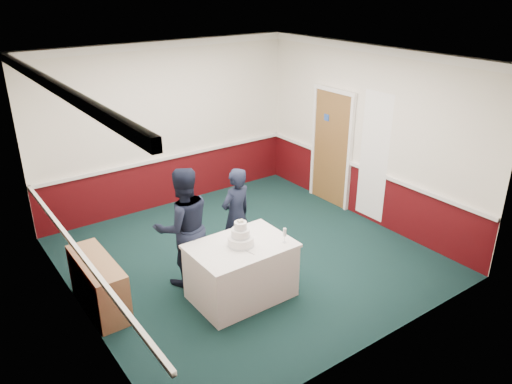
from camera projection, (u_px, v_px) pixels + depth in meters
ground at (247, 256)px, 7.72m from camera, size 5.00×5.00×0.00m
room_shell at (227, 124)px, 7.43m from camera, size 5.00×5.00×3.00m
sideboard at (99, 284)px, 6.41m from camera, size 0.41×1.20×0.70m
cake_table at (241, 270)px, 6.61m from camera, size 1.32×0.92×0.79m
wedding_cake at (241, 237)px, 6.41m from camera, size 0.35×0.35×0.36m
cake_knife at (248, 252)px, 6.29m from camera, size 0.07×0.22×0.00m
champagne_flute at (285, 233)px, 6.46m from camera, size 0.05×0.05×0.21m
person_man at (184, 227)px, 6.77m from camera, size 0.92×0.77×1.71m
person_woman at (236, 216)px, 7.35m from camera, size 0.59×0.44×1.48m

